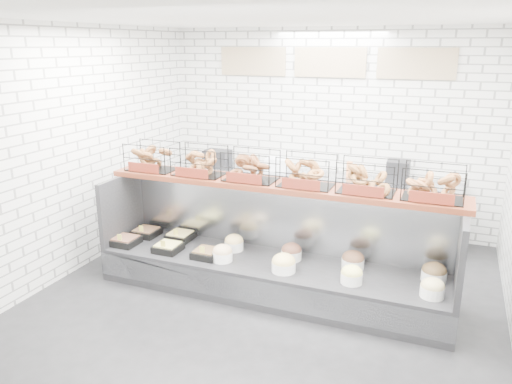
% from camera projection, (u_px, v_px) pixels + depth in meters
% --- Properties ---
extents(ground, '(5.50, 5.50, 0.00)m').
position_uv_depth(ground, '(261.00, 305.00, 5.49)').
color(ground, black).
rests_on(ground, ground).
extents(room_shell, '(5.02, 5.51, 3.01)m').
position_uv_depth(room_shell, '(281.00, 111.00, 5.44)').
color(room_shell, silver).
rests_on(room_shell, ground).
extents(display_case, '(4.00, 0.90, 1.20)m').
position_uv_depth(display_case, '(272.00, 265.00, 5.70)').
color(display_case, black).
rests_on(display_case, ground).
extents(bagel_shelf, '(4.10, 0.50, 0.40)m').
position_uv_depth(bagel_shelf, '(278.00, 172.00, 5.55)').
color(bagel_shelf, '#4B1C10').
rests_on(bagel_shelf, display_case).
extents(prep_counter, '(4.00, 0.60, 1.20)m').
position_uv_depth(prep_counter, '(319.00, 202.00, 7.52)').
color(prep_counter, '#93969B').
rests_on(prep_counter, ground).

